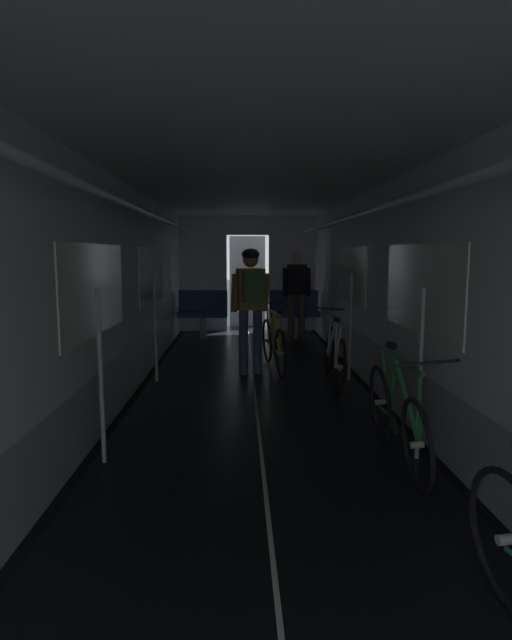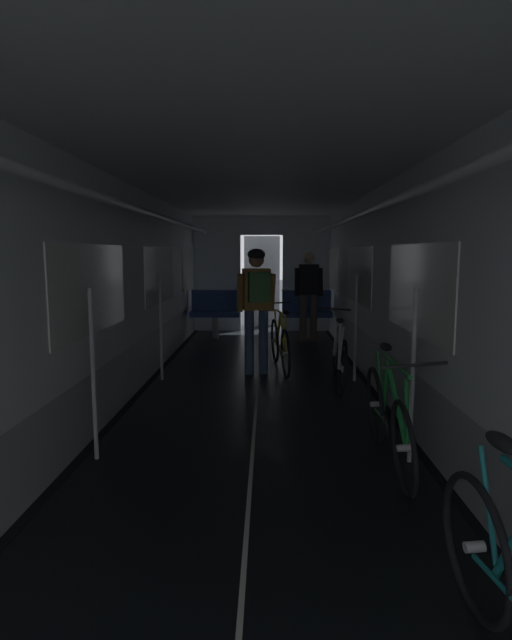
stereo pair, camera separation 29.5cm
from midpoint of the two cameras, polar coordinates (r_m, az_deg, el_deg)
train_car_shell at (r=5.42m, az=1.57°, el=7.85°), size 3.14×12.34×2.57m
bench_seat_far_left at (r=10.00m, az=-3.77°, el=1.20°), size 0.98×0.51×0.95m
bench_seat_far_right at (r=10.00m, az=6.56°, el=1.17°), size 0.98×0.51×0.95m
bicycle_green at (r=4.24m, az=16.63°, el=-10.44°), size 0.44×1.69×0.95m
bicycle_white at (r=6.54m, az=10.61°, el=-3.92°), size 0.44×1.69×0.94m
person_cyclist_aisle at (r=6.90m, az=1.30°, el=2.57°), size 0.56×0.45×1.73m
bicycle_yellow_in_aisle at (r=7.26m, az=3.89°, el=-2.67°), size 0.44×1.68×0.94m
person_standing_near_bench at (r=9.59m, az=6.82°, el=3.35°), size 0.53×0.23×1.69m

